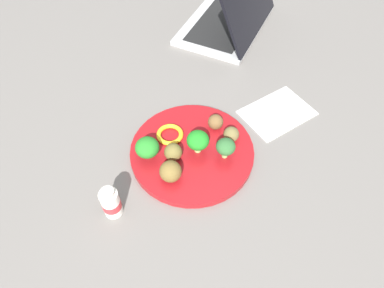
{
  "coord_description": "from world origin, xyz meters",
  "views": [
    {
      "loc": [
        -0.22,
        -0.41,
        0.63
      ],
      "look_at": [
        0.0,
        0.0,
        0.04
      ],
      "focal_mm": 32.08,
      "sensor_mm": 36.0,
      "label": 1
    }
  ],
  "objects": [
    {
      "name": "meatball_mid_right",
      "position": [
        -0.07,
        -0.04,
        0.04
      ],
      "size": [
        0.05,
        0.05,
        0.05
      ],
      "primitive_type": "sphere",
      "color": "brown",
      "rests_on": "plate"
    },
    {
      "name": "broccoli_floret_mid_left",
      "position": [
        -0.09,
        0.03,
        0.05
      ],
      "size": [
        0.05,
        0.05,
        0.05
      ],
      "color": "#98CA7F",
      "rests_on": "plate"
    },
    {
      "name": "meatball_near_rim",
      "position": [
        0.08,
        0.03,
        0.03
      ],
      "size": [
        0.04,
        0.04,
        0.04
      ],
      "primitive_type": "sphere",
      "color": "brown",
      "rests_on": "plate"
    },
    {
      "name": "broccoli_floret_back_right",
      "position": [
        0.05,
        -0.05,
        0.05
      ],
      "size": [
        0.04,
        0.04,
        0.05
      ],
      "color": "#8FC069",
      "rests_on": "plate"
    },
    {
      "name": "meatball_front_left",
      "position": [
        0.09,
        -0.02,
        0.03
      ],
      "size": [
        0.04,
        0.04,
        0.04
      ],
      "primitive_type": "sphere",
      "color": "brown",
      "rests_on": "plate"
    },
    {
      "name": "plate",
      "position": [
        0.0,
        0.0,
        0.01
      ],
      "size": [
        0.28,
        0.28,
        0.02
      ],
      "primitive_type": "cylinder",
      "color": "maroon",
      "rests_on": "ground_plane"
    },
    {
      "name": "broccoli_floret_far_rim",
      "position": [
        0.01,
        -0.01,
        0.05
      ],
      "size": [
        0.05,
        0.05,
        0.06
      ],
      "color": "#9DC96E",
      "rests_on": "plate"
    },
    {
      "name": "napkin",
      "position": [
        0.25,
        0.01,
        0.0
      ],
      "size": [
        0.18,
        0.13,
        0.01
      ],
      "primitive_type": "cube",
      "rotation": [
        0.0,
        0.0,
        0.08
      ],
      "color": "white",
      "rests_on": "ground_plane"
    },
    {
      "name": "laptop",
      "position": [
        0.34,
        0.38,
        0.04
      ],
      "size": [
        0.39,
        0.37,
        0.2
      ],
      "color": "#B4B4B4",
      "rests_on": "ground_plane"
    },
    {
      "name": "knife",
      "position": [
        0.26,
        -0.01,
        0.01
      ],
      "size": [
        0.15,
        0.03,
        0.01
      ],
      "color": "white",
      "rests_on": "napkin"
    },
    {
      "name": "yogurt_bottle",
      "position": [
        -0.21,
        -0.05,
        0.04
      ],
      "size": [
        0.04,
        0.04,
        0.08
      ],
      "color": "white",
      "rests_on": "ground_plane"
    },
    {
      "name": "fork",
      "position": [
        0.26,
        0.03,
        0.01
      ],
      "size": [
        0.12,
        0.03,
        0.01
      ],
      "color": "silver",
      "rests_on": "napkin"
    },
    {
      "name": "meatball_far_rim",
      "position": [
        -0.05,
        0.0,
        0.04
      ],
      "size": [
        0.04,
        0.04,
        0.04
      ],
      "primitive_type": "sphere",
      "color": "brown",
      "rests_on": "plate"
    },
    {
      "name": "ground_plane",
      "position": [
        0.0,
        0.0,
        0.0
      ],
      "size": [
        4.0,
        4.0,
        0.0
      ],
      "primitive_type": "plane",
      "color": "slate"
    },
    {
      "name": "pepper_ring_mid_right",
      "position": [
        -0.03,
        0.06,
        0.02
      ],
      "size": [
        0.08,
        0.08,
        0.01
      ],
      "primitive_type": "torus",
      "rotation": [
        0.0,
        0.0,
        5.94
      ],
      "color": "yellow",
      "rests_on": "plate"
    }
  ]
}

